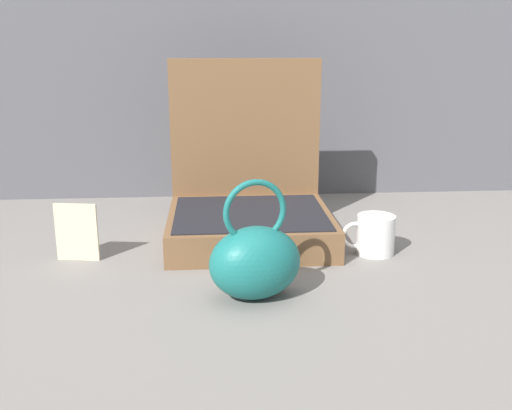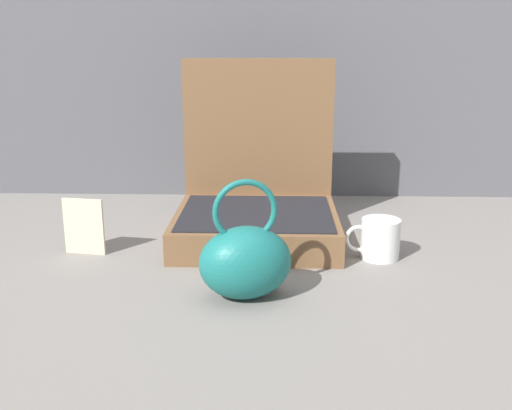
{
  "view_description": "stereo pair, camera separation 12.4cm",
  "coord_description": "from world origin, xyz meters",
  "px_view_note": "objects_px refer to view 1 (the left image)",
  "views": [
    {
      "loc": [
        -0.09,
        -1.21,
        0.47
      ],
      "look_at": [
        -0.0,
        -0.02,
        0.13
      ],
      "focal_mm": 42.0,
      "sensor_mm": 36.0,
      "label": 1
    },
    {
      "loc": [
        0.03,
        -1.21,
        0.47
      ],
      "look_at": [
        -0.0,
        -0.02,
        0.13
      ],
      "focal_mm": 42.0,
      "sensor_mm": 36.0,
      "label": 2
    }
  ],
  "objects_px": {
    "coffee_mug": "(374,235)",
    "info_card_left": "(77,232)",
    "open_suitcase": "(249,201)",
    "teal_pouch_handbag": "(255,260)"
  },
  "relations": [
    {
      "from": "open_suitcase",
      "to": "teal_pouch_handbag",
      "type": "xyz_separation_m",
      "value": [
        -0.01,
        -0.36,
        -0.01
      ]
    },
    {
      "from": "coffee_mug",
      "to": "info_card_left",
      "type": "xyz_separation_m",
      "value": [
        -0.65,
        0.01,
        0.02
      ]
    },
    {
      "from": "open_suitcase",
      "to": "info_card_left",
      "type": "xyz_separation_m",
      "value": [
        -0.38,
        -0.14,
        -0.02
      ]
    },
    {
      "from": "teal_pouch_handbag",
      "to": "open_suitcase",
      "type": "bearing_deg",
      "value": 88.4
    },
    {
      "from": "coffee_mug",
      "to": "open_suitcase",
      "type": "bearing_deg",
      "value": 151.28
    },
    {
      "from": "open_suitcase",
      "to": "coffee_mug",
      "type": "distance_m",
      "value": 0.31
    },
    {
      "from": "coffee_mug",
      "to": "info_card_left",
      "type": "relative_size",
      "value": 0.95
    },
    {
      "from": "open_suitcase",
      "to": "teal_pouch_handbag",
      "type": "height_order",
      "value": "open_suitcase"
    },
    {
      "from": "teal_pouch_handbag",
      "to": "info_card_left",
      "type": "relative_size",
      "value": 1.79
    },
    {
      "from": "open_suitcase",
      "to": "teal_pouch_handbag",
      "type": "distance_m",
      "value": 0.36
    }
  ]
}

